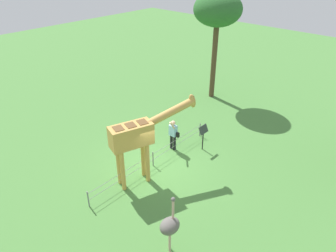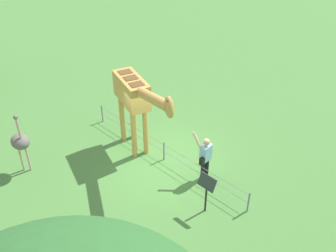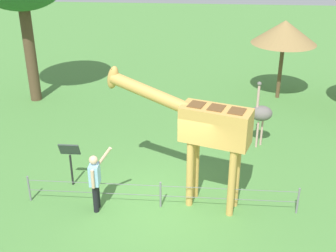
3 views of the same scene
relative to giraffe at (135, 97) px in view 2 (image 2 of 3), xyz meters
name	(u,v)px [view 2 (image 2 of 3)]	position (x,y,z in m)	size (l,w,h in m)	color
ground_plane	(161,161)	(1.02, 0.17, -2.22)	(60.00, 60.00, 0.00)	#4C843D
giraffe	(135,97)	(0.00, 0.00, 0.00)	(3.81, 1.69, 3.50)	gold
visitor	(205,157)	(2.65, 0.53, -1.32)	(0.57, 0.58, 1.76)	black
ostrich	(20,142)	(-1.89, -3.34, -1.05)	(0.70, 0.56, 2.25)	#CC9E93
info_sign	(207,187)	(3.61, -0.56, -1.27)	(0.56, 0.21, 1.32)	black
wire_fence	(164,150)	(1.02, 0.30, -1.82)	(7.05, 0.05, 0.75)	slate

